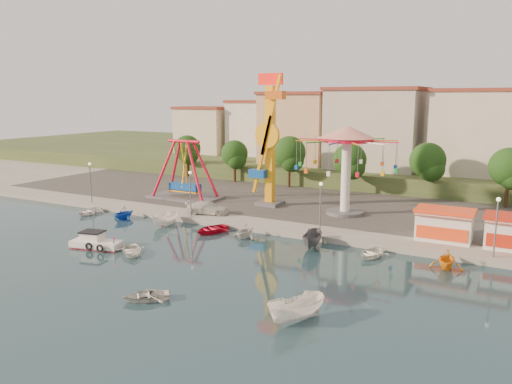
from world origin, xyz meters
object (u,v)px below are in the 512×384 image
Objects in this scene: kamikaze_tower at (270,143)px; skiff at (297,309)px; pirate_ship_ride at (185,171)px; wave_swinger at (347,150)px; van at (208,208)px; rowboat_a at (132,250)px; cabin_motorboat at (96,243)px.

kamikaze_tower is 33.29m from skiff.
kamikaze_tower is (12.36, 1.32, 4.20)m from pirate_ship_ride.
wave_swinger reaches higher than skiff.
kamikaze_tower is 3.25× the size of van.
pirate_ship_ride is 22.64m from wave_swinger.
rowboat_a is at bearing -169.00° from skiff.
van is at bearing -38.27° from pirate_ship_ride.
kamikaze_tower is 4.48× the size of rowboat_a.
van reaches higher than rowboat_a.
wave_swinger is at bearing 13.25° from rowboat_a.
pirate_ship_ride is at bearing 90.92° from cabin_motorboat.
pirate_ship_ride is 2.25× the size of skiff.
van is (8.01, -6.32, -3.06)m from pirate_ship_ride.
kamikaze_tower reaches higher than rowboat_a.
wave_swinger is 2.24× the size of cabin_motorboat.
pirate_ship_ride is 22.17m from cabin_motorboat.
kamikaze_tower reaches higher than skiff.
pirate_ship_ride is 10.65m from van.
van is (-20.54, 20.40, 0.48)m from skiff.
cabin_motorboat is (5.12, -21.21, -3.93)m from pirate_ship_ride.
pirate_ship_ride reaches higher than cabin_motorboat.
cabin_motorboat is at bearing -107.80° from kamikaze_tower.
cabin_motorboat is (-7.23, -22.52, -8.14)m from kamikaze_tower.
skiff is (23.43, -5.51, 0.40)m from cabin_motorboat.
wave_swinger is at bearing 0.08° from kamikaze_tower.
rowboat_a is at bearing -65.69° from pirate_ship_ride.
kamikaze_tower is 24.03m from rowboat_a.
pirate_ship_ride is at bearing -176.58° from wave_swinger.
rowboat_a is at bearing -97.19° from kamikaze_tower.
pirate_ship_ride is at bearing 164.37° from skiff.
kamikaze_tower reaches higher than cabin_motorboat.
rowboat_a is 0.83× the size of skiff.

